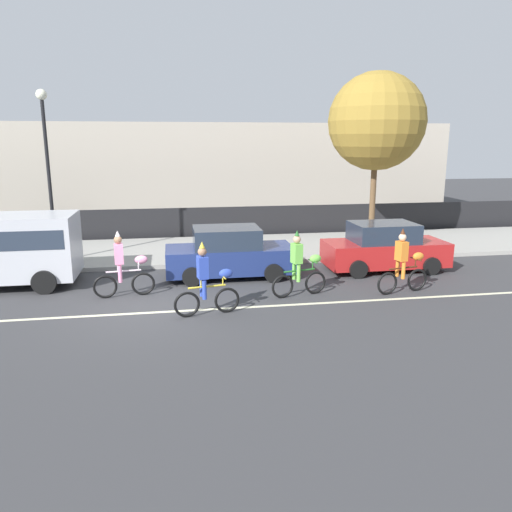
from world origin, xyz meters
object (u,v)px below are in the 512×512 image
object	(u,v)px
parade_cyclist_cobalt	(207,283)
parade_cyclist_orange	(404,265)
parade_cyclist_pink	(124,268)
parked_car_navy	(229,254)
street_lamp_post	(47,151)
parked_car_red	(384,248)
parade_cyclist_lime	(300,267)

from	to	relation	value
parade_cyclist_cobalt	parade_cyclist_orange	world-z (taller)	same
parade_cyclist_pink	parade_cyclist_orange	world-z (taller)	same
parked_car_navy	street_lamp_post	bearing A→B (deg)	156.32
parked_car_red	parade_cyclist_lime	bearing A→B (deg)	-146.65
parade_cyclist_pink	parked_car_red	xyz separation A→B (m)	(8.50, 1.58, -0.06)
parked_car_navy	street_lamp_post	world-z (taller)	street_lamp_post
parade_cyclist_lime	parked_car_red	world-z (taller)	parade_cyclist_lime
parade_cyclist_lime	parade_cyclist_orange	bearing A→B (deg)	-4.00
street_lamp_post	parade_cyclist_lime	bearing A→B (deg)	-32.88
parade_cyclist_pink	parade_cyclist_orange	size ratio (longest dim) A/B	1.00
street_lamp_post	parade_cyclist_pink	bearing A→B (deg)	-56.91
parade_cyclist_pink	parked_car_red	distance (m)	8.65
parade_cyclist_pink	street_lamp_post	distance (m)	5.88
parade_cyclist_orange	parked_car_navy	size ratio (longest dim) A/B	0.47
street_lamp_post	parade_cyclist_orange	bearing A→B (deg)	-25.74
parade_cyclist_cobalt	parade_cyclist_orange	size ratio (longest dim) A/B	1.00
parade_cyclist_cobalt	parade_cyclist_lime	bearing A→B (deg)	23.03
parade_cyclist_orange	parked_car_navy	bearing A→B (deg)	151.83
parked_car_red	parked_car_navy	size ratio (longest dim) A/B	1.00
parade_cyclist_lime	street_lamp_post	size ratio (longest dim) A/B	0.33
parked_car_red	parade_cyclist_pink	bearing A→B (deg)	-169.46
parade_cyclist_pink	parade_cyclist_cobalt	world-z (taller)	same
parade_cyclist_cobalt	street_lamp_post	size ratio (longest dim) A/B	0.33
parade_cyclist_lime	parked_car_red	xyz separation A→B (m)	(3.58, 2.35, -0.06)
parade_cyclist_pink	parked_car_red	size ratio (longest dim) A/B	0.47
parade_cyclist_orange	parked_car_red	size ratio (longest dim) A/B	0.47
parade_cyclist_cobalt	parade_cyclist_orange	xyz separation A→B (m)	(5.76, 0.94, 0.00)
parade_cyclist_cobalt	parked_car_red	size ratio (longest dim) A/B	0.47
parade_cyclist_orange	street_lamp_post	xyz separation A→B (m)	(-10.69, 5.15, 3.15)
parade_cyclist_cobalt	parked_car_red	distance (m)	7.20
parade_cyclist_orange	parade_cyclist_pink	bearing A→B (deg)	172.95
parade_cyclist_cobalt	parade_cyclist_orange	bearing A→B (deg)	9.27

